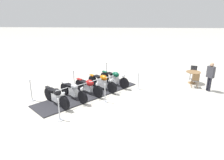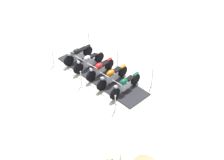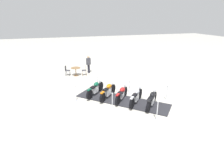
{
  "view_description": "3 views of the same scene",
  "coord_description": "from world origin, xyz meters",
  "px_view_note": "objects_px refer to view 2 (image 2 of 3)",
  "views": [
    {
      "loc": [
        -10.69,
        -1.79,
        4.58
      ],
      "look_at": [
        0.38,
        -1.28,
        0.73
      ],
      "focal_mm": 33.76,
      "sensor_mm": 36.0,
      "label": 1
    },
    {
      "loc": [
        1.2,
        -12.52,
        9.72
      ],
      "look_at": [
        0.73,
        -1.8,
        1.12
      ],
      "focal_mm": 44.72,
      "sensor_mm": 36.0,
      "label": 2
    },
    {
      "loc": [
        3.88,
        10.18,
        5.21
      ],
      "look_at": [
        0.13,
        -1.64,
        0.9
      ],
      "focal_mm": 29.52,
      "sensor_mm": 36.0,
      "label": 3
    }
  ],
  "objects_px": {
    "motorcycle_black": "(78,54)",
    "motorcycle_forest": "(125,85)",
    "motorcycle_chrome": "(89,61)",
    "stanchion_left_mid": "(118,60)",
    "stanchion_right_rear": "(115,105)",
    "motorcycle_maroon": "(100,68)",
    "stanchion_right_mid": "(81,81)",
    "motorcycle_copper": "(112,76)",
    "stanchion_left_front": "(89,44)",
    "stanchion_right_front": "(54,61)",
    "stanchion_left_rear": "(152,80)"
  },
  "relations": [
    {
      "from": "motorcycle_black",
      "to": "motorcycle_forest",
      "type": "xyz_separation_m",
      "value": [
        2.83,
        -2.73,
        0.0
      ]
    },
    {
      "from": "motorcycle_chrome",
      "to": "stanchion_left_mid",
      "type": "height_order",
      "value": "stanchion_left_mid"
    },
    {
      "from": "motorcycle_forest",
      "to": "stanchion_right_rear",
      "type": "height_order",
      "value": "same"
    },
    {
      "from": "motorcycle_maroon",
      "to": "stanchion_right_mid",
      "type": "bearing_deg",
      "value": -4.48
    },
    {
      "from": "motorcycle_forest",
      "to": "motorcycle_copper",
      "type": "bearing_deg",
      "value": -92.9
    },
    {
      "from": "motorcycle_black",
      "to": "motorcycle_copper",
      "type": "height_order",
      "value": "motorcycle_black"
    },
    {
      "from": "motorcycle_chrome",
      "to": "stanchion_right_rear",
      "type": "xyz_separation_m",
      "value": [
        1.66,
        -3.45,
        -0.14
      ]
    },
    {
      "from": "motorcycle_maroon",
      "to": "stanchion_left_mid",
      "type": "height_order",
      "value": "stanchion_left_mid"
    },
    {
      "from": "motorcycle_copper",
      "to": "stanchion_left_mid",
      "type": "relative_size",
      "value": 1.64
    },
    {
      "from": "stanchion_left_mid",
      "to": "stanchion_right_mid",
      "type": "relative_size",
      "value": 1.09
    },
    {
      "from": "stanchion_right_rear",
      "to": "stanchion_left_mid",
      "type": "bearing_deg",
      "value": 89.74
    },
    {
      "from": "stanchion_left_mid",
      "to": "stanchion_right_rear",
      "type": "relative_size",
      "value": 1.08
    },
    {
      "from": "motorcycle_forest",
      "to": "stanchion_right_mid",
      "type": "distance_m",
      "value": 2.38
    },
    {
      "from": "stanchion_left_mid",
      "to": "motorcycle_chrome",
      "type": "bearing_deg",
      "value": -168.71
    },
    {
      "from": "stanchion_right_rear",
      "to": "stanchion_right_mid",
      "type": "xyz_separation_m",
      "value": [
        -1.88,
        1.8,
        -0.01
      ]
    },
    {
      "from": "motorcycle_black",
      "to": "motorcycle_chrome",
      "type": "height_order",
      "value": "motorcycle_black"
    },
    {
      "from": "stanchion_right_rear",
      "to": "stanchion_left_front",
      "type": "height_order",
      "value": "stanchion_left_front"
    },
    {
      "from": "stanchion_right_front",
      "to": "stanchion_left_mid",
      "type": "height_order",
      "value": "stanchion_left_mid"
    },
    {
      "from": "stanchion_left_front",
      "to": "motorcycle_black",
      "type": "bearing_deg",
      "value": -109.15
    },
    {
      "from": "motorcycle_black",
      "to": "motorcycle_forest",
      "type": "distance_m",
      "value": 3.93
    },
    {
      "from": "motorcycle_copper",
      "to": "motorcycle_forest",
      "type": "height_order",
      "value": "motorcycle_forest"
    },
    {
      "from": "motorcycle_copper",
      "to": "stanchion_left_mid",
      "type": "xyz_separation_m",
      "value": [
        0.26,
        1.7,
        -0.14
      ]
    },
    {
      "from": "motorcycle_forest",
      "to": "stanchion_left_rear",
      "type": "height_order",
      "value": "stanchion_left_rear"
    },
    {
      "from": "stanchion_left_front",
      "to": "stanchion_left_rear",
      "type": "bearing_deg",
      "value": -43.74
    },
    {
      "from": "motorcycle_forest",
      "to": "stanchion_right_front",
      "type": "distance_m",
      "value": 4.77
    },
    {
      "from": "stanchion_right_mid",
      "to": "stanchion_right_front",
      "type": "bearing_deg",
      "value": 136.26
    },
    {
      "from": "motorcycle_maroon",
      "to": "stanchion_right_rear",
      "type": "xyz_separation_m",
      "value": [
        0.96,
        -2.77,
        -0.14
      ]
    },
    {
      "from": "stanchion_left_mid",
      "to": "stanchion_right_mid",
      "type": "distance_m",
      "value": 2.75
    },
    {
      "from": "motorcycle_black",
      "to": "motorcycle_maroon",
      "type": "xyz_separation_m",
      "value": [
        1.42,
        -1.37,
        -0.0
      ]
    },
    {
      "from": "motorcycle_chrome",
      "to": "motorcycle_copper",
      "type": "xyz_separation_m",
      "value": [
        1.42,
        -1.36,
        0.01
      ]
    },
    {
      "from": "motorcycle_black",
      "to": "motorcycle_maroon",
      "type": "height_order",
      "value": "motorcycle_black"
    },
    {
      "from": "motorcycle_black",
      "to": "motorcycle_forest",
      "type": "height_order",
      "value": "motorcycle_black"
    },
    {
      "from": "motorcycle_maroon",
      "to": "motorcycle_forest",
      "type": "distance_m",
      "value": 1.97
    },
    {
      "from": "motorcycle_maroon",
      "to": "motorcycle_copper",
      "type": "xyz_separation_m",
      "value": [
        0.71,
        -0.68,
        0.0
      ]
    },
    {
      "from": "stanchion_left_mid",
      "to": "stanchion_left_front",
      "type": "distance_m",
      "value": 2.61
    },
    {
      "from": "stanchion_right_mid",
      "to": "stanchion_left_mid",
      "type": "bearing_deg",
      "value": 46.26
    },
    {
      "from": "stanchion_left_mid",
      "to": "stanchion_left_front",
      "type": "height_order",
      "value": "stanchion_left_front"
    },
    {
      "from": "stanchion_right_mid",
      "to": "motorcycle_maroon",
      "type": "bearing_deg",
      "value": 46.14
    },
    {
      "from": "stanchion_right_rear",
      "to": "stanchion_left_front",
      "type": "distance_m",
      "value": 5.89
    },
    {
      "from": "motorcycle_copper",
      "to": "motorcycle_forest",
      "type": "distance_m",
      "value": 0.98
    },
    {
      "from": "stanchion_left_rear",
      "to": "stanchion_right_mid",
      "type": "xyz_separation_m",
      "value": [
        -3.78,
        -0.18,
        -0.02
      ]
    },
    {
      "from": "motorcycle_chrome",
      "to": "stanchion_left_front",
      "type": "distance_m",
      "value": 2.15
    },
    {
      "from": "motorcycle_maroon",
      "to": "stanchion_right_rear",
      "type": "bearing_deg",
      "value": 58.43
    },
    {
      "from": "stanchion_left_rear",
      "to": "stanchion_left_mid",
      "type": "distance_m",
      "value": 2.61
    },
    {
      "from": "motorcycle_maroon",
      "to": "stanchion_left_rear",
      "type": "distance_m",
      "value": 2.96
    },
    {
      "from": "motorcycle_black",
      "to": "motorcycle_chrome",
      "type": "relative_size",
      "value": 0.95
    },
    {
      "from": "motorcycle_copper",
      "to": "motorcycle_maroon",
      "type": "bearing_deg",
      "value": -92.3
    },
    {
      "from": "motorcycle_black",
      "to": "motorcycle_chrome",
      "type": "distance_m",
      "value": 0.98
    },
    {
      "from": "motorcycle_black",
      "to": "stanchion_left_mid",
      "type": "bearing_deg",
      "value": 124.36
    },
    {
      "from": "stanchion_right_rear",
      "to": "stanchion_right_mid",
      "type": "height_order",
      "value": "stanchion_right_rear"
    }
  ]
}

